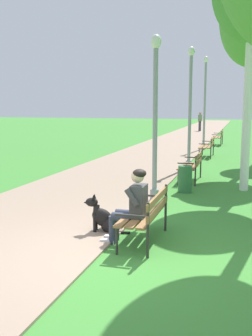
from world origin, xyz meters
TOP-DOWN VIEW (x-y plane):
  - ground_plane at (0.00, 0.00)m, footprint 120.00×120.00m
  - paved_path at (-2.06, 24.00)m, footprint 3.85×60.00m
  - park_bench_near at (0.40, 0.86)m, footprint 0.55×1.50m
  - park_bench_mid at (0.42, 6.45)m, footprint 0.55×1.50m
  - park_bench_far at (0.36, 12.32)m, footprint 0.55×1.50m
  - park_bench_furthest at (0.46, 17.81)m, footprint 0.55×1.50m
  - person_seated_on_near_bench at (0.19, 0.70)m, footprint 0.74×0.49m
  - dog_black at (-0.42, 1.09)m, footprint 0.83×0.35m
  - lamp_post_near at (-0.09, 3.62)m, footprint 0.24×0.24m
  - lamp_post_mid at (0.01, 8.77)m, footprint 0.24×0.24m
  - lamp_post_far at (-0.12, 15.27)m, footprint 0.24×0.24m
  - litter_bin at (0.45, 4.87)m, footprint 0.36×0.36m
  - pedestrian_distant at (-1.86, 29.44)m, footprint 0.32×0.22m

SIDE VIEW (x-z plane):
  - ground_plane at x=0.00m, z-range 0.00..0.00m
  - paved_path at x=-2.06m, z-range 0.00..0.04m
  - dog_black at x=-0.42m, z-range -0.09..0.61m
  - litter_bin at x=0.45m, z-range 0.00..0.70m
  - park_bench_near at x=0.40m, z-range 0.09..0.94m
  - park_bench_mid at x=0.42m, z-range 0.09..0.94m
  - park_bench_far at x=0.36m, z-range 0.09..0.94m
  - park_bench_furthest at x=0.46m, z-range 0.09..0.94m
  - person_seated_on_near_bench at x=0.19m, z-range 0.06..1.31m
  - pedestrian_distant at x=-1.86m, z-range 0.02..1.67m
  - lamp_post_near at x=-0.09m, z-range 0.07..3.87m
  - lamp_post_mid at x=0.01m, z-range 0.07..4.30m
  - lamp_post_far at x=-0.12m, z-range 0.08..4.71m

